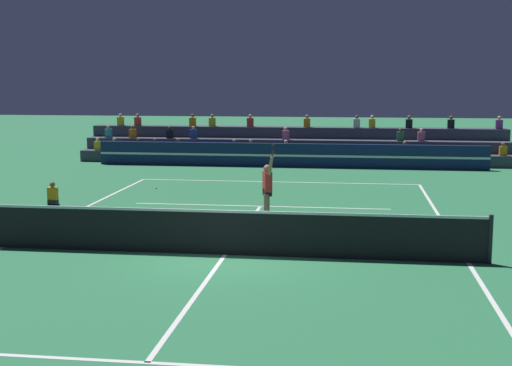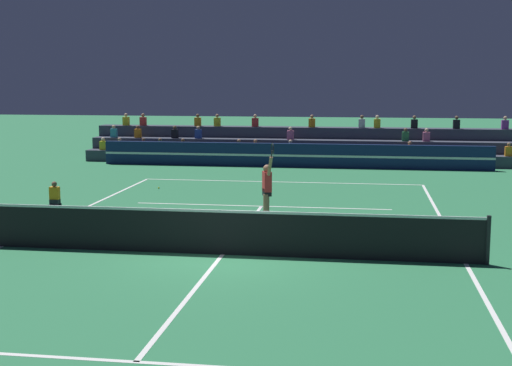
% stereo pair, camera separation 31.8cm
% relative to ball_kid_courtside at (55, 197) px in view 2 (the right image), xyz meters
% --- Properties ---
extents(ground_plane, '(120.00, 120.00, 0.00)m').
position_rel_ball_kid_courtside_xyz_m(ground_plane, '(6.46, -5.20, -0.33)').
color(ground_plane, '#2D7A4C').
extents(court_lines, '(11.10, 23.90, 0.01)m').
position_rel_ball_kid_courtside_xyz_m(court_lines, '(6.46, -5.20, -0.33)').
color(court_lines, white).
rests_on(court_lines, ground).
extents(tennis_net, '(12.00, 0.10, 1.10)m').
position_rel_ball_kid_courtside_xyz_m(tennis_net, '(6.46, -5.20, 0.21)').
color(tennis_net, black).
rests_on(tennis_net, ground).
extents(sponsor_banner_wall, '(18.00, 0.26, 1.10)m').
position_rel_ball_kid_courtside_xyz_m(sponsor_banner_wall, '(6.46, 11.52, 0.22)').
color(sponsor_banner_wall, navy).
rests_on(sponsor_banner_wall, ground).
extents(bleacher_stand, '(20.79, 2.85, 2.28)m').
position_rel_ball_kid_courtside_xyz_m(bleacher_stand, '(6.44, 14.06, 0.32)').
color(bleacher_stand, '#383D4C').
rests_on(bleacher_stand, ground).
extents(ball_kid_courtside, '(0.30, 0.36, 0.84)m').
position_rel_ball_kid_courtside_xyz_m(ball_kid_courtside, '(0.00, 0.00, 0.00)').
color(ball_kid_courtside, black).
rests_on(ball_kid_courtside, ground).
extents(tennis_player, '(0.47, 1.10, 2.43)m').
position_rel_ball_kid_courtside_xyz_m(tennis_player, '(7.03, -1.74, 0.65)').
color(tennis_player, '#9E7051').
rests_on(tennis_player, ground).
extents(tennis_ball, '(0.07, 0.07, 0.07)m').
position_rel_ball_kid_courtside_xyz_m(tennis_ball, '(2.15, 4.28, -0.30)').
color(tennis_ball, '#C6DB33').
rests_on(tennis_ball, ground).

